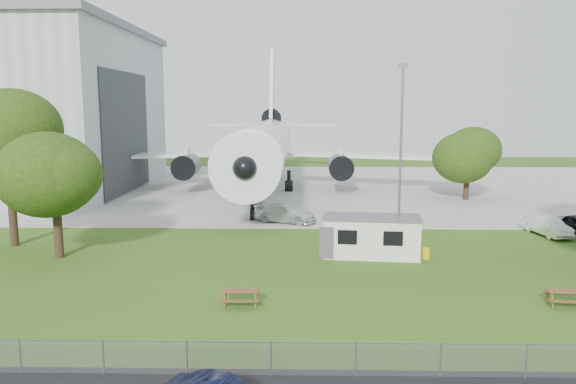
{
  "coord_description": "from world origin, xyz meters",
  "views": [
    {
      "loc": [
        1.99,
        -28.28,
        9.51
      ],
      "look_at": [
        1.25,
        8.0,
        4.0
      ],
      "focal_mm": 35.0,
      "sensor_mm": 36.0,
      "label": 1
    }
  ],
  "objects_px": {
    "site_cabin": "(372,236)",
    "picnic_west": "(241,305)",
    "airliner": "(265,144)",
    "picnic_east": "(566,306)"
  },
  "relations": [
    {
      "from": "airliner",
      "to": "site_cabin",
      "type": "height_order",
      "value": "airliner"
    },
    {
      "from": "airliner",
      "to": "site_cabin",
      "type": "xyz_separation_m",
      "value": [
        8.63,
        -28.94,
        -3.96
      ]
    },
    {
      "from": "airliner",
      "to": "picnic_east",
      "type": "bearing_deg",
      "value": -65.98
    },
    {
      "from": "picnic_west",
      "to": "picnic_east",
      "type": "distance_m",
      "value": 15.74
    },
    {
      "from": "airliner",
      "to": "picnic_east",
      "type": "xyz_separation_m",
      "value": [
        16.89,
        -37.9,
        -5.27
      ]
    },
    {
      "from": "picnic_west",
      "to": "airliner",
      "type": "bearing_deg",
      "value": 90.32
    },
    {
      "from": "airliner",
      "to": "picnic_east",
      "type": "distance_m",
      "value": 41.83
    },
    {
      "from": "site_cabin",
      "to": "picnic_west",
      "type": "bearing_deg",
      "value": -129.15
    },
    {
      "from": "site_cabin",
      "to": "picnic_west",
      "type": "relative_size",
      "value": 3.82
    },
    {
      "from": "site_cabin",
      "to": "picnic_east",
      "type": "distance_m",
      "value": 12.26
    }
  ]
}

